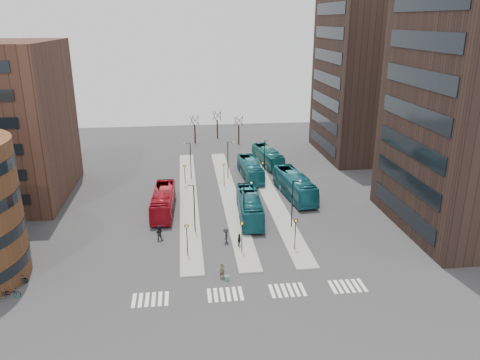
{
  "coord_description": "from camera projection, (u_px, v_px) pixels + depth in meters",
  "views": [
    {
      "loc": [
        -4.27,
        -34.23,
        24.62
      ],
      "look_at": [
        2.68,
        22.54,
        5.0
      ],
      "focal_mm": 35.0,
      "sensor_mm": 36.0,
      "label": 1
    }
  ],
  "objects": [
    {
      "name": "tower_far",
      "position": [
        379.0,
        75.0,
        86.37
      ],
      "size": [
        20.12,
        20.0,
        30.0
      ],
      "color": "#2F201A",
      "rests_on": "ground"
    },
    {
      "name": "teal_bus_b",
      "position": [
        250.0,
        169.0,
        76.3
      ],
      "size": [
        3.16,
        11.01,
        3.03
      ],
      "primitive_type": "imported",
      "rotation": [
        0.0,
        0.0,
        0.06
      ],
      "color": "#15616A",
      "rests_on": "ground"
    },
    {
      "name": "crosswalk_stripes",
      "position": [
        254.0,
        292.0,
        44.57
      ],
      "size": [
        22.35,
        2.4,
        0.01
      ],
      "color": "silver",
      "rests_on": "ground"
    },
    {
      "name": "teal_bus_d",
      "position": [
        268.0,
        157.0,
        83.19
      ],
      "size": [
        4.29,
        11.28,
        3.07
      ],
      "primitive_type": "imported",
      "rotation": [
        0.0,
        0.0,
        0.16
      ],
      "color": "#125D5C",
      "rests_on": "ground"
    },
    {
      "name": "island_right",
      "position": [
        269.0,
        194.0,
        69.68
      ],
      "size": [
        2.5,
        45.0,
        0.15
      ],
      "primitive_type": "cube",
      "color": "gray",
      "rests_on": "ground"
    },
    {
      "name": "bare_trees",
      "position": [
        217.0,
        129.0,
        98.87
      ],
      "size": [
        10.97,
        8.14,
        5.9
      ],
      "color": "black",
      "rests_on": "ground"
    },
    {
      "name": "commuter_b",
      "position": [
        239.0,
        241.0,
        53.16
      ],
      "size": [
        0.77,
        1.06,
        1.68
      ],
      "primitive_type": "imported",
      "rotation": [
        0.0,
        0.0,
        1.16
      ],
      "color": "black",
      "rests_on": "ground"
    },
    {
      "name": "teal_bus_a",
      "position": [
        249.0,
        206.0,
        60.93
      ],
      "size": [
        3.23,
        11.64,
        3.21
      ],
      "primitive_type": "imported",
      "rotation": [
        0.0,
        0.0,
        -0.05
      ],
      "color": "#135460",
      "rests_on": "ground"
    },
    {
      "name": "commuter_a",
      "position": [
        159.0,
        233.0,
        54.89
      ],
      "size": [
        1.04,
        0.88,
        1.88
      ],
      "primitive_type": "imported",
      "rotation": [
        0.0,
        0.0,
        2.94
      ],
      "color": "black",
      "rests_on": "ground"
    },
    {
      "name": "bicycle_mid",
      "position": [
        18.0,
        280.0,
        45.86
      ],
      "size": [
        1.57,
        0.52,
        0.93
      ],
      "primitive_type": "imported",
      "rotation": [
        0.0,
        0.0,
        1.63
      ],
      "color": "gray",
      "rests_on": "ground"
    },
    {
      "name": "red_bus",
      "position": [
        163.0,
        201.0,
        62.72
      ],
      "size": [
        3.14,
        11.35,
        3.13
      ],
      "primitive_type": "imported",
      "rotation": [
        0.0,
        0.0,
        -0.05
      ],
      "color": "maroon",
      "rests_on": "ground"
    },
    {
      "name": "traveller",
      "position": [
        222.0,
        270.0,
        46.84
      ],
      "size": [
        0.72,
        0.61,
        1.68
      ],
      "primitive_type": "imported",
      "rotation": [
        0.0,
        0.0,
        0.41
      ],
      "color": "brown",
      "rests_on": "ground"
    },
    {
      "name": "bicycle_far",
      "position": [
        18.0,
        280.0,
        45.86
      ],
      "size": [
        1.76,
        0.85,
        0.89
      ],
      "primitive_type": "imported",
      "rotation": [
        0.0,
        0.0,
        1.73
      ],
      "color": "gray",
      "rests_on": "ground"
    },
    {
      "name": "lamp_posts",
      "position": [
        235.0,
        177.0,
        66.05
      ],
      "size": [
        14.04,
        20.24,
        6.12
      ],
      "color": "black",
      "rests_on": "ground"
    },
    {
      "name": "commuter_c",
      "position": [
        226.0,
        236.0,
        54.22
      ],
      "size": [
        0.88,
        1.27,
        1.79
      ],
      "primitive_type": "imported",
      "rotation": [
        0.0,
        0.0,
        4.51
      ],
      "color": "black",
      "rests_on": "ground"
    },
    {
      "name": "island_mid",
      "position": [
        229.0,
        195.0,
        68.99
      ],
      "size": [
        2.5,
        45.0,
        0.15
      ],
      "primitive_type": "cube",
      "color": "gray",
      "rests_on": "ground"
    },
    {
      "name": "suitcase",
      "position": [
        227.0,
        278.0,
        46.56
      ],
      "size": [
        0.48,
        0.42,
        0.51
      ],
      "primitive_type": "cube",
      "rotation": [
        0.0,
        0.0,
        0.25
      ],
      "color": "#1A3F92",
      "rests_on": "ground"
    },
    {
      "name": "teal_bus_c",
      "position": [
        294.0,
        185.0,
        68.36
      ],
      "size": [
        4.19,
        12.67,
        3.46
      ],
      "primitive_type": "imported",
      "rotation": [
        0.0,
        0.0,
        0.1
      ],
      "color": "#155F6C",
      "rests_on": "ground"
    },
    {
      "name": "bicycle_near",
      "position": [
        10.0,
        293.0,
        43.57
      ],
      "size": [
        1.88,
        0.71,
        0.98
      ],
      "primitive_type": "imported",
      "rotation": [
        0.0,
        0.0,
        1.6
      ],
      "color": "gray",
      "rests_on": "ground"
    },
    {
      "name": "island_left",
      "position": [
        188.0,
        197.0,
        68.3
      ],
      "size": [
        2.5,
        45.0,
        0.15
      ],
      "primitive_type": "cube",
      "color": "gray",
      "rests_on": "ground"
    },
    {
      "name": "ground",
      "position": [
        241.0,
        319.0,
        40.62
      ],
      "size": [
        160.0,
        160.0,
        0.0
      ],
      "primitive_type": "plane",
      "color": "#2D2D2F",
      "rests_on": "ground"
    },
    {
      "name": "sign_poles",
      "position": [
        231.0,
        198.0,
        61.61
      ],
      "size": [
        12.45,
        22.12,
        3.65
      ],
      "color": "black",
      "rests_on": "ground"
    }
  ]
}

